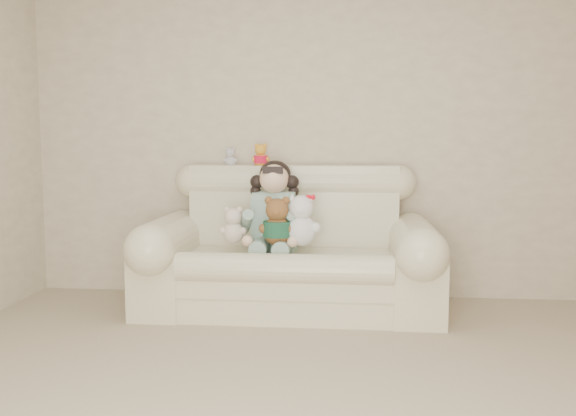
{
  "coord_description": "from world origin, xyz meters",
  "views": [
    {
      "loc": [
        0.24,
        -2.41,
        1.21
      ],
      "look_at": [
        -0.18,
        1.9,
        0.75
      ],
      "focal_mm": 39.49,
      "sensor_mm": 36.0,
      "label": 1
    }
  ],
  "objects_px": {
    "sofa": "(289,239)",
    "brown_teddy": "(277,217)",
    "cream_teddy": "(233,221)",
    "seated_child": "(274,205)",
    "white_cat": "(301,215)"
  },
  "relations": [
    {
      "from": "white_cat",
      "to": "brown_teddy",
      "type": "bearing_deg",
      "value": 175.83
    },
    {
      "from": "sofa",
      "to": "cream_teddy",
      "type": "distance_m",
      "value": 0.42
    },
    {
      "from": "sofa",
      "to": "brown_teddy",
      "type": "bearing_deg",
      "value": -114.15
    },
    {
      "from": "brown_teddy",
      "to": "cream_teddy",
      "type": "bearing_deg",
      "value": 172.6
    },
    {
      "from": "sofa",
      "to": "seated_child",
      "type": "relative_size",
      "value": 3.17
    },
    {
      "from": "seated_child",
      "to": "sofa",
      "type": "bearing_deg",
      "value": -29.56
    },
    {
      "from": "brown_teddy",
      "to": "white_cat",
      "type": "relative_size",
      "value": 0.94
    },
    {
      "from": "seated_child",
      "to": "cream_teddy",
      "type": "height_order",
      "value": "seated_child"
    },
    {
      "from": "sofa",
      "to": "seated_child",
      "type": "xyz_separation_m",
      "value": [
        -0.12,
        0.08,
        0.24
      ]
    },
    {
      "from": "sofa",
      "to": "seated_child",
      "type": "height_order",
      "value": "seated_child"
    },
    {
      "from": "sofa",
      "to": "brown_teddy",
      "type": "xyz_separation_m",
      "value": [
        -0.07,
        -0.15,
        0.18
      ]
    },
    {
      "from": "seated_child",
      "to": "brown_teddy",
      "type": "height_order",
      "value": "seated_child"
    },
    {
      "from": "seated_child",
      "to": "brown_teddy",
      "type": "relative_size",
      "value": 1.69
    },
    {
      "from": "brown_teddy",
      "to": "white_cat",
      "type": "bearing_deg",
      "value": 8.98
    },
    {
      "from": "sofa",
      "to": "cream_teddy",
      "type": "bearing_deg",
      "value": -166.34
    }
  ]
}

